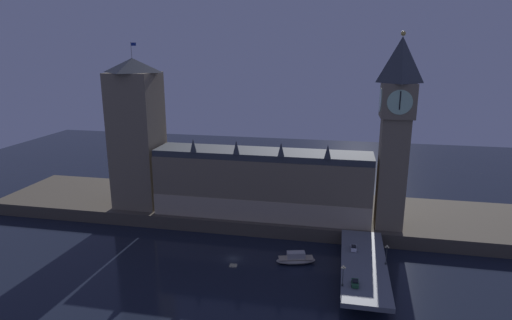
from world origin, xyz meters
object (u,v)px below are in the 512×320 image
victoria_tower (137,134)px  street_lamp_mid (387,252)px  clock_tower (396,128)px  boat_upstream (296,259)px  car_northbound_trail (355,283)px  street_lamp_near (343,273)px  car_northbound_lead (354,248)px

victoria_tower → street_lamp_mid: 104.44m
clock_tower → boat_upstream: (-30.62, -25.19, -39.74)m
victoria_tower → car_northbound_trail: (85.80, -49.02, -28.39)m
victoria_tower → street_lamp_near: 99.70m
victoria_tower → car_northbound_trail: victoria_tower is taller
victoria_tower → car_northbound_lead: size_ratio=15.58×
victoria_tower → car_northbound_trail: bearing=-29.7°
street_lamp_near → car_northbound_trail: bearing=16.2°
clock_tower → car_northbound_trail: 58.23m
street_lamp_mid → boat_upstream: bearing=167.6°
boat_upstream → clock_tower: bearing=39.4°
car_northbound_lead → clock_tower: bearing=61.9°
clock_tower → victoria_tower: (-98.37, 4.07, -6.43)m
car_northbound_trail → boat_upstream: size_ratio=0.29×
car_northbound_lead → boat_upstream: car_northbound_lead is taller
car_northbound_lead → boat_upstream: bearing=-174.7°
victoria_tower → street_lamp_near: size_ratio=10.86×
victoria_tower → boat_upstream: size_ratio=4.87×
car_northbound_trail → street_lamp_near: (-3.34, -0.97, 3.06)m
car_northbound_lead → car_northbound_trail: 21.43m
street_lamp_mid → boat_upstream: size_ratio=0.46×
victoria_tower → car_northbound_trail: size_ratio=16.74×
clock_tower → victoria_tower: clock_tower is taller
clock_tower → street_lamp_near: 58.05m
street_lamp_mid → boat_upstream: 29.07m
boat_upstream → street_lamp_mid: bearing=-12.4°
street_lamp_mid → victoria_tower: bearing=159.6°
victoria_tower → boat_upstream: 80.96m
clock_tower → victoria_tower: 98.66m
victoria_tower → car_northbound_lead: (85.80, -27.59, -28.39)m
car_northbound_lead → car_northbound_trail: bearing=-90.0°
car_northbound_trail → clock_tower: bearing=74.4°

